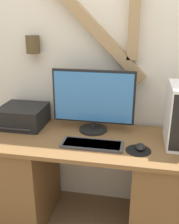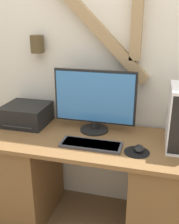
# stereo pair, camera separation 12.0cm
# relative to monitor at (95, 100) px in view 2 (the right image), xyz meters

# --- Properties ---
(wall_back) EXTENTS (6.40, 0.16, 2.70)m
(wall_back) POSITION_rel_monitor_xyz_m (0.00, 0.23, 0.33)
(wall_back) COLOR silver
(wall_back) RESTS_ON ground_plane
(desk) EXTENTS (1.56, 0.65, 0.78)m
(desk) POSITION_rel_monitor_xyz_m (-0.01, -0.15, -0.63)
(desk) COLOR brown
(desk) RESTS_ON ground_plane
(monitor) EXTENTS (0.63, 0.22, 0.48)m
(monitor) POSITION_rel_monitor_xyz_m (0.00, 0.00, 0.00)
(monitor) COLOR black
(monitor) RESTS_ON desk
(keyboard) EXTENTS (0.43, 0.16, 0.02)m
(keyboard) POSITION_rel_monitor_xyz_m (0.04, -0.26, -0.24)
(keyboard) COLOR #3D3D42
(keyboard) RESTS_ON desk
(mousepad) EXTENTS (0.17, 0.17, 0.00)m
(mousepad) POSITION_rel_monitor_xyz_m (0.36, -0.27, -0.25)
(mousepad) COLOR black
(mousepad) RESTS_ON desk
(mouse) EXTENTS (0.06, 0.10, 0.03)m
(mouse) POSITION_rel_monitor_xyz_m (0.37, -0.25, -0.23)
(mouse) COLOR black
(mouse) RESTS_ON mousepad
(printer) EXTENTS (0.36, 0.33, 0.16)m
(printer) POSITION_rel_monitor_xyz_m (-0.58, -0.01, -0.17)
(printer) COLOR black
(printer) RESTS_ON desk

